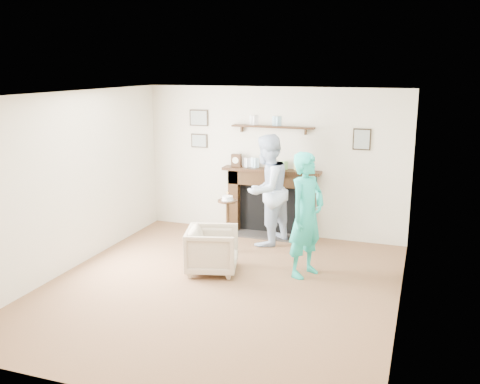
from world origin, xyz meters
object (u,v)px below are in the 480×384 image
woman (305,274)px  pedestal_table (228,216)px  armchair (213,271)px  man (266,243)px

woman → pedestal_table: pedestal_table is taller
armchair → woman: bearing=-90.9°
armchair → woman: size_ratio=0.41×
man → armchair: bearing=3.6°
man → woman: (0.89, -1.10, 0.00)m
armchair → man: bearing=-29.8°
man → woman: man is taller
woman → pedestal_table: (-1.33, 0.49, 0.59)m
armchair → woman: woman is taller
pedestal_table → armchair: bearing=-84.7°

